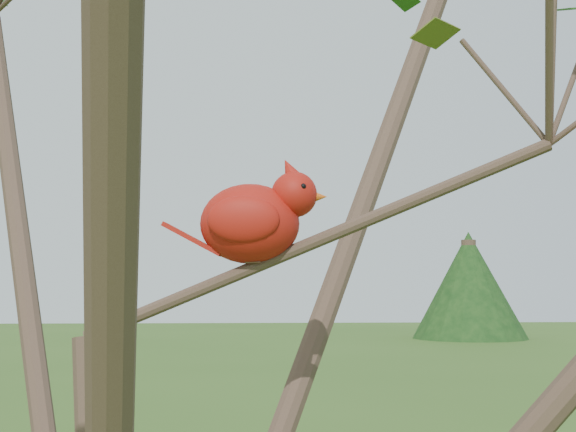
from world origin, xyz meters
name	(u,v)px	position (x,y,z in m)	size (l,w,h in m)	color
crabapple_tree	(135,197)	(0.03, -0.02, 2.12)	(2.35, 2.05, 2.95)	#422E23
cardinal	(255,219)	(0.17, 0.08, 2.10)	(0.22, 0.12, 0.15)	red
distant_trees	(143,294)	(-2.57, 24.38, 1.61)	(36.61, 13.66, 3.65)	#422E23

